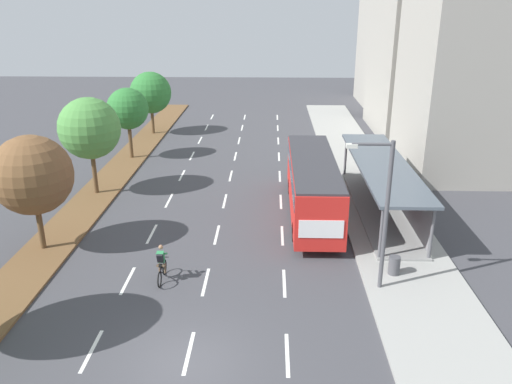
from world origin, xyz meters
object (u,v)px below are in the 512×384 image
Objects in this scene: bus at (313,181)px; cyclist at (161,265)px; bus_shelter at (386,182)px; median_tree_second at (32,175)px; median_tree_fourth at (128,109)px; median_tree_fifth at (151,93)px; streetlight at (383,206)px; median_tree_third at (89,128)px; trash_bin at (394,265)px.

cyclist is (-7.19, -7.72, -1.28)m from bus.
median_tree_second reaches higher than bus_shelter.
bus_shelter is at bearing -30.22° from median_tree_fourth.
bus_shelter is at bearing 8.35° from bus.
median_tree_fifth is at bearing 103.14° from cyclist.
bus_shelter is 9.32m from streetlight.
cyclist is 27.42m from median_tree_fifth.
cyclist is 7.82m from median_tree_second.
cyclist is 0.32× the size of median_tree_second.
bus_shelter is at bearing -45.83° from median_tree_fifth.
bus is at bearing -54.57° from median_tree_fifth.
bus_shelter is 4.33m from bus.
streetlight is (2.17, -8.22, 1.82)m from bus.
median_tree_fifth is at bearing 89.15° from median_tree_third.
bus is 23.16m from median_tree_fifth.
median_tree_second reaches higher than median_tree_fourth.
trash_bin is at bearing -65.63° from bus.
cyclist is 10.41m from trash_bin.
bus is 2.07× the size of median_tree_fourth.
trash_bin is at bearing -7.31° from median_tree_second.
bus is 17.37m from median_tree_fourth.
streetlight is at bearing -60.08° from median_tree_fifth.
median_tree_third is at bearing -91.77° from median_tree_fourth.
bus_shelter is at bearing 76.57° from streetlight.
bus reaches higher than cyclist.
median_tree_second is (-18.04, -5.52, 2.08)m from bus_shelter.
median_tree_fourth is (-17.66, 10.28, 2.11)m from bus_shelter.
median_tree_fourth is (-6.19, 18.64, 3.18)m from cyclist.
bus is at bearing -12.47° from median_tree_third.
median_tree_fifth reaches higher than bus_shelter.
median_tree_fourth is (-13.38, 10.91, 1.90)m from bus.
cyclist is 0.30× the size of median_tree_third.
median_tree_fifth is (-17.67, 18.18, 2.00)m from bus_shelter.
trash_bin is at bearing -30.92° from median_tree_third.
median_tree_fourth is 0.84× the size of streetlight.
bus is at bearing 47.04° from cyclist.
median_tree_fifth is at bearing 125.43° from bus.
median_tree_second is 7.91m from median_tree_third.
median_tree_second is 6.77× the size of trash_bin.
median_tree_third is 0.94× the size of streetlight.
cyclist is 2.14× the size of trash_bin.
bus_shelter is at bearing 36.06° from cyclist.
streetlight is at bearing -103.43° from bus_shelter.
median_tree_fourth reaches higher than bus_shelter.
median_tree_third is 19.38m from streetlight.
streetlight is (15.55, -19.13, -0.08)m from median_tree_fourth.
median_tree_fourth is at bearing 149.78° from bus_shelter.
median_tree_fifth is at bearing 122.66° from trash_bin.
cyclist is at bearing -132.96° from bus.
streetlight reaches higher than bus.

